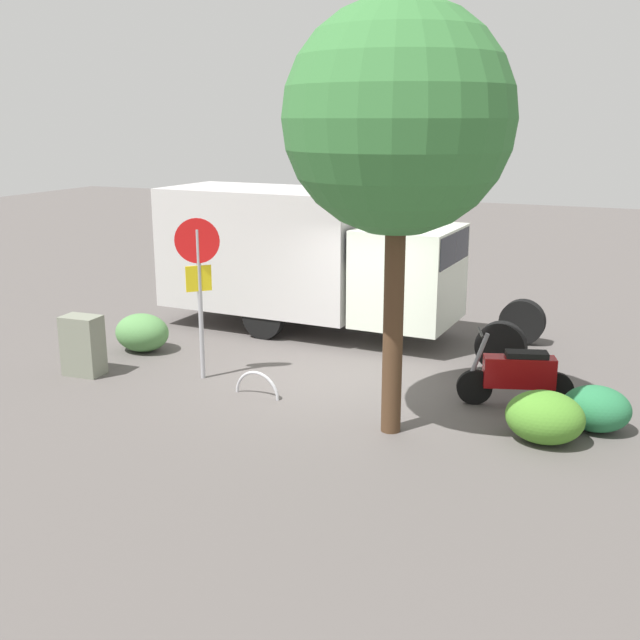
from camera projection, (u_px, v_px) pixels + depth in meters
The scene contains 10 objects.
ground_plane at pixel (337, 381), 13.15m from camera, with size 60.00×60.00×0.00m, color #524D4A.
box_truck_near at pixel (307, 255), 15.94m from camera, with size 7.98×2.49×2.97m.
motorcycle at pixel (518, 374), 11.92m from camera, with size 1.75×0.78×1.20m.
stop_sign at pixel (199, 274), 12.84m from camera, with size 0.71×0.33×2.80m.
street_tree at pixel (398, 120), 9.96m from camera, with size 3.08×3.08×5.93m.
utility_cabinet at pixel (83, 345), 13.37m from camera, with size 0.67×0.44×1.06m, color slate.
bike_rack_hoop at pixel (257, 396), 12.45m from camera, with size 0.85×0.85×0.05m, color #B7B7BC.
shrub_near_sign at pixel (142, 333), 14.78m from camera, with size 1.08×0.88×0.74m, color #4F8446.
shrub_mid_verge at pixel (596, 409), 11.00m from camera, with size 0.98×0.80×0.67m, color #276E42.
shrub_by_tree at pixel (545, 417), 10.58m from camera, with size 1.09×0.89×0.74m, color #4B852A.
Camera 1 is at (-4.66, 11.54, 4.38)m, focal length 42.80 mm.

